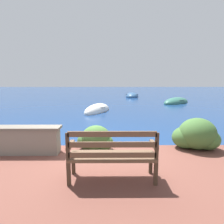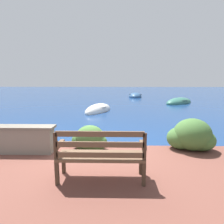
{
  "view_description": "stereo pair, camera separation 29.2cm",
  "coord_description": "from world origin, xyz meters",
  "px_view_note": "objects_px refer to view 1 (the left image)",
  "views": [
    {
      "loc": [
        0.36,
        -5.06,
        1.98
      ],
      "look_at": [
        0.43,
        4.69,
        0.31
      ],
      "focal_mm": 32.0,
      "sensor_mm": 36.0,
      "label": 1
    },
    {
      "loc": [
        0.65,
        -5.06,
        1.98
      ],
      "look_at": [
        0.43,
        4.69,
        0.31
      ],
      "focal_mm": 32.0,
      "sensor_mm": 36.0,
      "label": 2
    }
  ],
  "objects_px": {
    "rowboat_far": "(132,96)",
    "rowboat_mid": "(176,102)",
    "rowboat_nearest": "(97,110)",
    "mooring_buoy": "(99,106)",
    "park_bench": "(112,154)"
  },
  "relations": [
    {
      "from": "rowboat_far",
      "to": "rowboat_mid",
      "type": "bearing_deg",
      "value": 39.42
    },
    {
      "from": "park_bench",
      "to": "rowboat_nearest",
      "type": "xyz_separation_m",
      "value": [
        -0.82,
        8.49,
        -0.64
      ]
    },
    {
      "from": "park_bench",
      "to": "rowboat_nearest",
      "type": "distance_m",
      "value": 8.56
    },
    {
      "from": "mooring_buoy",
      "to": "rowboat_nearest",
      "type": "bearing_deg",
      "value": -89.35
    },
    {
      "from": "rowboat_mid",
      "to": "rowboat_far",
      "type": "relative_size",
      "value": 1.25
    },
    {
      "from": "rowboat_mid",
      "to": "mooring_buoy",
      "type": "distance_m",
      "value": 6.36
    },
    {
      "from": "rowboat_nearest",
      "to": "mooring_buoy",
      "type": "relative_size",
      "value": 6.58
    },
    {
      "from": "rowboat_mid",
      "to": "rowboat_far",
      "type": "distance_m",
      "value": 5.91
    },
    {
      "from": "rowboat_nearest",
      "to": "rowboat_far",
      "type": "xyz_separation_m",
      "value": [
        3.04,
        9.08,
        0.0
      ]
    },
    {
      "from": "rowboat_nearest",
      "to": "rowboat_far",
      "type": "height_order",
      "value": "rowboat_far"
    },
    {
      "from": "rowboat_nearest",
      "to": "rowboat_mid",
      "type": "height_order",
      "value": "rowboat_nearest"
    },
    {
      "from": "rowboat_far",
      "to": "mooring_buoy",
      "type": "xyz_separation_m",
      "value": [
        -3.06,
        -7.15,
        -0.01
      ]
    },
    {
      "from": "rowboat_nearest",
      "to": "mooring_buoy",
      "type": "bearing_deg",
      "value": -155.98
    },
    {
      "from": "park_bench",
      "to": "rowboat_nearest",
      "type": "height_order",
      "value": "park_bench"
    },
    {
      "from": "rowboat_mid",
      "to": "mooring_buoy",
      "type": "bearing_deg",
      "value": -23.17
    }
  ]
}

